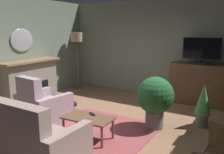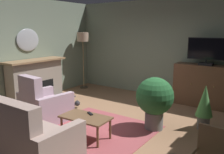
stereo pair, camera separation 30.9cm
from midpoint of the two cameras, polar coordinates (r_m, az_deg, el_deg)
name	(u,v)px [view 1 (the left image)]	position (r m, az deg, el deg)	size (l,w,h in m)	color
ground_plane	(106,127)	(5.13, -3.09, -11.72)	(6.48, 6.22, 0.04)	#936B4C
wall_back	(158,48)	(7.28, 9.76, 6.71)	(6.48, 0.10, 2.83)	gray
wall_left	(10,51)	(6.90, -24.25, 5.62)	(0.10, 6.22, 2.83)	gray
rug_central	(94,133)	(4.80, -6.20, -13.09)	(2.10, 2.20, 0.01)	#9E474C
fireplace	(31,82)	(6.96, -19.91, -1.21)	(0.89, 1.78, 1.17)	#4C4C51
wall_mirror_oval	(22,40)	(7.01, -21.83, 8.11)	(0.06, 0.71, 0.62)	#B2B7BF
tv_cabinet	(199,85)	(6.70, 18.81, -1.89)	(1.54, 0.47, 1.09)	#402A1C
television	(202,50)	(6.50, 19.23, 6.04)	(0.94, 0.20, 0.69)	black
coffee_table	(88,120)	(4.46, -7.76, -10.07)	(0.94, 0.55, 0.42)	brown
tv_remote	(92,114)	(4.55, -6.70, -8.74)	(0.17, 0.05, 0.02)	black
sofa_floral	(33,143)	(3.88, -20.54, -14.43)	(1.47, 0.86, 1.03)	#A3897F
armchair_beside_cabinet	(42,108)	(5.46, -17.82, -6.94)	(1.01, 0.97, 1.04)	#AD93A3
potted_plant_small_fern_corner	(155,98)	(4.87, 8.41, -4.92)	(0.75, 0.75, 1.06)	slate
potted_plant_leafy_by_curtain	(203,103)	(5.19, 19.27, -5.84)	(0.34, 0.34, 0.91)	slate
cat	(67,105)	(6.21, -11.96, -6.62)	(0.54, 0.45, 0.21)	#2D2D33
floor_lamp	(77,41)	(8.03, -9.51, 8.41)	(0.38, 0.38, 1.87)	#4C4233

